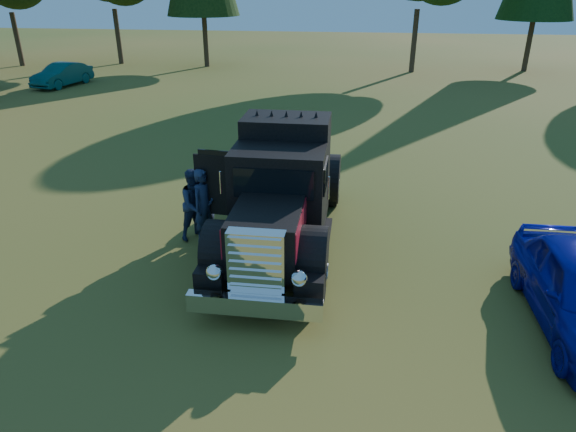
# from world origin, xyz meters

# --- Properties ---
(ground) EXTENTS (120.00, 120.00, 0.00)m
(ground) POSITION_xyz_m (0.00, 0.00, 0.00)
(ground) COLOR #2E4F17
(ground) RESTS_ON ground
(diamond_t_truck) EXTENTS (3.38, 7.16, 3.00)m
(diamond_t_truck) POSITION_xyz_m (-1.25, 2.91, 1.28)
(diamond_t_truck) COLOR black
(diamond_t_truck) RESTS_ON ground
(spectator_near) EXTENTS (0.71, 0.81, 1.86)m
(spectator_near) POSITION_xyz_m (-3.16, 3.03, 0.93)
(spectator_near) COLOR #1C2042
(spectator_near) RESTS_ON ground
(spectator_far) EXTENTS (1.08, 1.11, 1.81)m
(spectator_far) POSITION_xyz_m (-3.40, 3.14, 0.90)
(spectator_far) COLOR #1A213D
(spectator_far) RESTS_ON ground
(distant_teal_car) EXTENTS (2.22, 4.28, 1.34)m
(distant_teal_car) POSITION_xyz_m (-17.54, 21.72, 0.67)
(distant_teal_car) COLOR #0B3F44
(distant_teal_car) RESTS_ON ground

